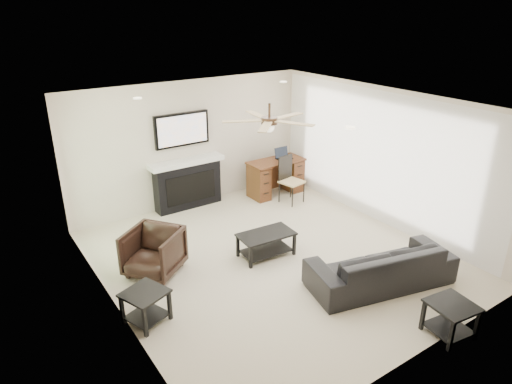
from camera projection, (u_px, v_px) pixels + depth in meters
room_shell at (280, 156)px, 6.92m from camera, size 5.50×5.54×2.52m
sofa at (381, 265)px, 6.61m from camera, size 2.26×1.31×0.62m
armchair at (153, 252)px, 6.88m from camera, size 1.08×1.07×0.71m
coffee_table at (266, 244)px, 7.41m from camera, size 0.93×0.56×0.40m
end_table_near at (450, 319)px, 5.61m from camera, size 0.58×0.58×0.45m
end_table_left at (146, 307)px, 5.84m from camera, size 0.64×0.64×0.45m
fireplace_unit at (187, 162)px, 8.91m from camera, size 1.52×0.34×1.91m
desk at (276, 177)px, 9.76m from camera, size 1.22×0.56×0.76m
desk_chair at (292, 180)px, 9.30m from camera, size 0.49×0.51×0.97m
laptop at (284, 154)px, 9.66m from camera, size 0.33×0.24×0.23m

